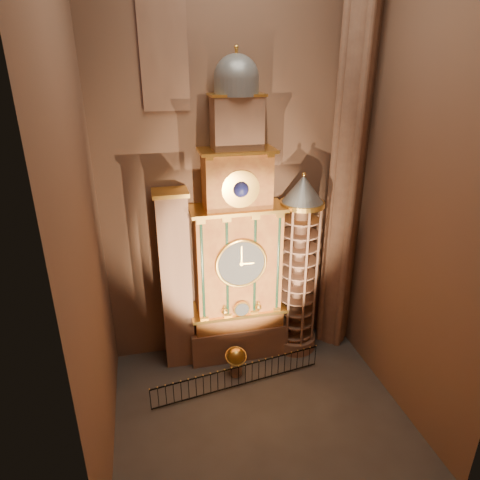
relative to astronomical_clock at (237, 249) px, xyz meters
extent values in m
plane|color=#383330|center=(0.00, -4.96, -6.68)|extent=(14.00, 14.00, 0.00)
plane|color=brown|center=(0.00, 1.04, 4.32)|extent=(22.00, 0.00, 22.00)
plane|color=brown|center=(-7.00, -4.96, 4.32)|extent=(0.00, 22.00, 22.00)
plane|color=brown|center=(7.00, -4.96, 4.32)|extent=(0.00, 22.00, 22.00)
cube|color=#8C634C|center=(0.00, 0.04, -5.68)|extent=(5.60, 2.20, 2.00)
cube|color=brown|center=(0.00, 0.04, -4.18)|extent=(5.00, 2.00, 1.00)
cube|color=#FDBF4A|center=(0.00, -0.01, -3.63)|extent=(5.40, 2.30, 0.18)
cube|color=brown|center=(0.00, 0.04, -0.68)|extent=(4.60, 2.00, 6.00)
cylinder|color=black|center=(-2.05, -0.82, -0.68)|extent=(0.32, 0.32, 5.60)
cylinder|color=black|center=(-0.75, -0.82, -0.68)|extent=(0.32, 0.32, 5.60)
cylinder|color=black|center=(0.75, -0.82, -0.68)|extent=(0.32, 0.32, 5.60)
cylinder|color=black|center=(2.05, -0.82, -0.68)|extent=(0.32, 0.32, 5.60)
cube|color=#FDBF4A|center=(0.00, -0.01, 2.37)|extent=(5.00, 2.25, 0.18)
cylinder|color=#2D3033|center=(0.00, -0.97, -0.38)|extent=(2.60, 0.12, 2.60)
torus|color=#FDBF4A|center=(0.00, -1.02, -0.38)|extent=(2.80, 0.16, 2.80)
cylinder|color=#FDBF4A|center=(0.00, -1.12, -3.08)|extent=(0.90, 0.10, 0.90)
sphere|color=#FDBF4A|center=(-0.95, -1.07, -3.13)|extent=(0.36, 0.36, 0.36)
sphere|color=#FDBF4A|center=(0.95, -1.07, -3.13)|extent=(0.36, 0.36, 0.36)
cube|color=brown|center=(0.00, 0.04, 3.82)|extent=(3.40, 1.80, 3.00)
sphere|color=#0D1345|center=(0.00, -0.87, 3.62)|extent=(0.80, 0.80, 0.80)
cube|color=#FDBF4A|center=(0.00, -0.01, 5.37)|extent=(3.80, 2.00, 0.15)
cube|color=#8C634C|center=(0.00, 0.04, 6.62)|extent=(2.40, 1.60, 2.60)
sphere|color=slate|center=(0.00, 0.04, 8.72)|extent=(2.10, 2.10, 2.10)
cylinder|color=#FDBF4A|center=(0.00, 0.04, 9.62)|extent=(0.14, 0.14, 0.80)
cube|color=#8C634C|center=(-3.40, 0.04, -1.68)|extent=(1.60, 1.40, 10.00)
cube|color=#FDBF4A|center=(-3.40, -0.38, -3.68)|extent=(1.35, 0.10, 2.10)
cube|color=#4C1714|center=(-3.40, -0.44, -3.68)|extent=(1.05, 0.04, 1.75)
cube|color=#FDBF4A|center=(-3.40, -0.38, -1.08)|extent=(1.35, 0.10, 2.10)
cube|color=#4C1714|center=(-3.40, -0.44, -1.08)|extent=(1.05, 0.04, 1.75)
cube|color=#FDBF4A|center=(-3.40, -0.38, 1.52)|extent=(1.35, 0.10, 2.10)
cube|color=#4C1714|center=(-3.40, -0.44, 1.52)|extent=(1.05, 0.04, 1.75)
cube|color=#FDBF4A|center=(-3.40, 0.04, 3.42)|extent=(1.80, 1.60, 0.20)
cylinder|color=#8C634C|center=(3.50, -0.26, -6.28)|extent=(2.50, 2.50, 0.80)
cylinder|color=#8C634C|center=(3.50, -0.26, -1.78)|extent=(0.70, 0.70, 8.20)
cylinder|color=#FDBF4A|center=(3.50, -0.26, 2.42)|extent=(2.40, 2.40, 0.25)
cone|color=slate|center=(3.50, -0.26, 3.22)|extent=(2.30, 2.30, 1.50)
sphere|color=#FDBF4A|center=(3.50, -0.26, 4.02)|extent=(0.20, 0.20, 0.20)
cylinder|color=#8C634C|center=(6.10, 0.04, 4.32)|extent=(1.60, 1.60, 22.00)
cylinder|color=#8C634C|center=(6.90, 0.04, 4.32)|extent=(0.44, 0.44, 22.00)
cylinder|color=#8C634C|center=(5.30, 0.04, 4.32)|extent=(0.44, 0.44, 22.00)
cylinder|color=#8C634C|center=(6.10, 0.84, 4.32)|extent=(0.44, 0.44, 22.00)
cylinder|color=#8C634C|center=(6.10, -0.76, 4.32)|extent=(0.44, 0.44, 22.00)
cube|color=navy|center=(-3.20, 0.98, 9.82)|extent=(2.00, 0.10, 5.00)
cube|color=#8C634C|center=(-3.20, 0.92, 9.82)|extent=(2.20, 0.06, 5.20)
cylinder|color=#8C634C|center=(-0.54, -2.05, -6.30)|extent=(0.65, 0.65, 0.76)
sphere|color=gold|center=(-0.54, -2.05, -5.44)|extent=(0.97, 0.97, 0.97)
torus|color=gold|center=(-0.54, -2.05, -5.44)|extent=(1.19, 1.12, 0.52)
cube|color=black|center=(-0.62, -3.04, -5.36)|extent=(9.25, 1.43, 0.06)
cube|color=black|center=(-0.62, -3.04, -6.57)|extent=(9.25, 1.43, 0.06)
camera|label=1|loc=(-4.65, -20.61, 9.50)|focal=32.00mm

